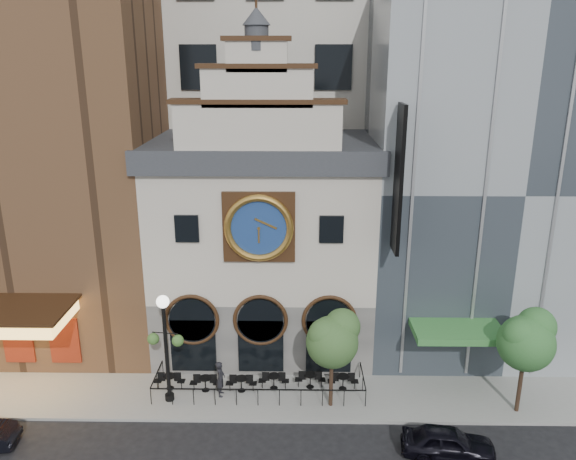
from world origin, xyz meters
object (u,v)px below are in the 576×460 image
Objects in this scene: bistro_1 at (205,383)px; bistro_0 at (170,381)px; bistro_5 at (343,381)px; tree_left at (333,338)px; tree_right at (527,339)px; bistro_4 at (310,379)px; car_right at (448,443)px; lamppost at (165,337)px; pedestrian at (220,379)px; bistro_2 at (241,383)px; bistro_3 at (274,381)px.

bistro_0 is at bearing 175.51° from bistro_1.
bistro_5 is 3.57m from tree_left.
bistro_4 is at bearing 169.81° from tree_right.
bistro_1 is 0.40× the size of car_right.
bistro_0 is 0.28× the size of lamppost.
bistro_5 is at bearing 47.72° from car_right.
tree_left is (5.58, -0.73, 2.74)m from pedestrian.
bistro_1 is 1.00× the size of bistro_2.
bistro_0 is 1.00× the size of bistro_1.
tree_left is (8.30, -1.26, 3.23)m from bistro_0.
car_right is at bearing -25.92° from bistro_2.
bistro_0 is 13.97m from car_right.
bistro_5 is at bearing -85.48° from pedestrian.
lamppost reaches higher than tree_left.
bistro_4 is 1.70m from bistro_5.
bistro_3 is 1.00× the size of bistro_4.
car_right is at bearing -143.13° from tree_right.
car_right is at bearing -9.02° from lamppost.
pedestrian is 0.38× the size of tree_left.
bistro_0 is at bearing -179.32° from bistro_5.
tree_right is (10.07, -1.81, 3.43)m from bistro_4.
bistro_2 is at bearing -0.38° from bistro_1.
bistro_1 and bistro_4 have the same top height.
tree_left is (1.02, -1.50, 3.23)m from bistro_4.
bistro_1 is at bearing 64.28° from pedestrian.
tree_right is (4.21, 3.16, 3.36)m from car_right.
tree_right reaches higher than bistro_0.
bistro_0 is 0.30× the size of tree_right.
tree_left is (-4.84, 3.47, 3.16)m from car_right.
pedestrian is 14.96m from tree_right.
bistro_2 is 10.46m from car_right.
bistro_4 is (1.89, 0.14, 0.00)m from bistro_3.
bistro_2 is 5.70m from tree_left.
bistro_2 and bistro_4 have the same top height.
bistro_4 is at bearing 1.84° from bistro_0.
tree_left is (8.11, -0.29, 0.17)m from lamppost.
pedestrian reaches higher than bistro_3.
tree_left reaches higher than bistro_2.
bistro_4 is 0.31× the size of tree_left.
bistro_0 is 1.88m from bistro_1.
bistro_1 is at bearing -177.95° from bistro_5.
tree_right reaches higher than bistro_5.
lamppost reaches higher than bistro_2.
bistro_2 is 1.68m from bistro_3.
pedestrian is (-1.01, -0.37, 0.49)m from bistro_2.
tree_right is (13.62, -1.42, 3.43)m from bistro_2.
tree_left is at bearing -9.85° from bistro_1.
tree_left reaches higher than bistro_5.
bistro_2 is 0.31× the size of tree_left.
bistro_5 is (7.10, 0.25, 0.00)m from bistro_1.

